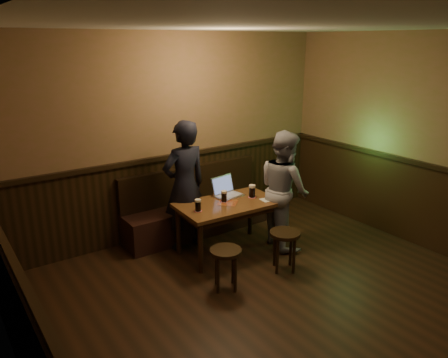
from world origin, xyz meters
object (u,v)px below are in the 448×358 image
laptop (226,191)px  person_suit (185,186)px  bench (197,211)px  pub_table (228,209)px  person_grey (284,189)px  pint_left (198,205)px  stool_right (285,240)px  stool_left (226,257)px  pint_right (252,191)px  pint_mid (224,196)px

laptop → person_suit: person_suit is taller
bench → pub_table: bench is taller
bench → person_grey: person_grey is taller
bench → pub_table: bearing=-90.0°
person_suit → pint_left: bearing=76.7°
bench → stool_right: bench is taller
stool_right → pint_left: size_ratio=3.22×
pint_left → pub_table: bearing=3.6°
stool_left → pint_left: 0.79m
bench → laptop: size_ratio=5.48×
pint_left → person_grey: (1.21, -0.20, 0.02)m
stool_left → bench: bearing=70.2°
pint_left → pint_right: (0.85, 0.01, 0.01)m
pint_right → person_grey: person_grey is taller
stool_right → pint_left: pint_left is taller
laptop → person_grey: size_ratio=0.25×
laptop → pint_left: bearing=-165.5°
bench → pint_mid: size_ratio=14.47×
pint_right → laptop: bearing=133.1°
stool_left → pub_table: bearing=53.2°
person_suit → bench: bearing=-140.9°
pint_right → laptop: 0.35m
laptop → person_suit: size_ratio=0.23×
pub_table → pint_mid: size_ratio=8.69×
pub_table → pint_left: (-0.46, -0.03, 0.17)m
pint_mid → bench: bearing=88.4°
bench → pint_left: bearing=-119.9°
stool_left → person_suit: (0.16, 1.16, 0.48)m
stool_right → person_suit: person_suit is taller
person_suit → person_grey: (1.13, -0.68, -0.08)m
pint_right → laptop: laptop is taller
bench → pint_left: size_ratio=14.25×
pub_table → stool_left: bearing=-123.9°
pub_table → person_grey: 0.81m
pint_right → person_grey: (0.37, -0.21, 0.01)m
pub_table → pint_left: size_ratio=8.56×
pub_table → person_suit: person_suit is taller
pint_left → laptop: laptop is taller
bench → pint_mid: bearing=-91.6°
stool_left → person_suit: bearing=82.0°
stool_left → laptop: bearing=54.5°
bench → person_grey: (0.75, -1.01, 0.48)m
pint_mid → laptop: 0.25m
pint_right → pub_table: bearing=177.1°
pint_right → person_suit: person_suit is taller
stool_left → person_suit: size_ratio=0.28×
bench → stool_left: (-0.54, -1.50, 0.07)m
pint_mid → pint_right: (0.40, -0.07, 0.01)m
pub_table → stool_left: 0.92m
pint_right → laptop: (-0.24, 0.26, -0.02)m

